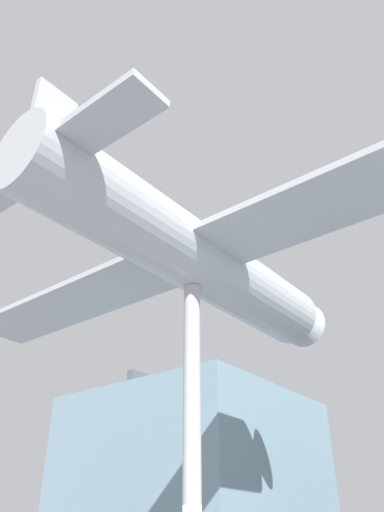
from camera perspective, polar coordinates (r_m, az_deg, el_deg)
name	(u,v)px	position (r m, az deg, el deg)	size (l,w,h in m)	color
glass_pavilion_left	(194,485)	(28.25, 0.21, -24.71)	(10.86, 10.88, 9.10)	#7593A3
support_pylon_central	(192,436)	(12.73, 0.00, -19.90)	(0.45, 0.45, 7.98)	#B7B7BC
suspended_airplane	(196,258)	(14.57, 0.46, -0.25)	(20.10, 13.21, 3.24)	#B2B7BC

